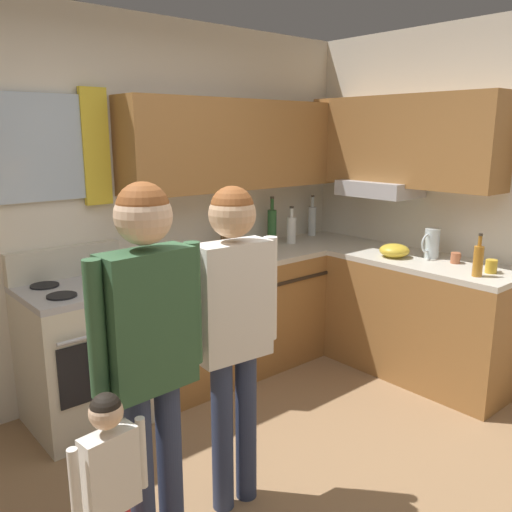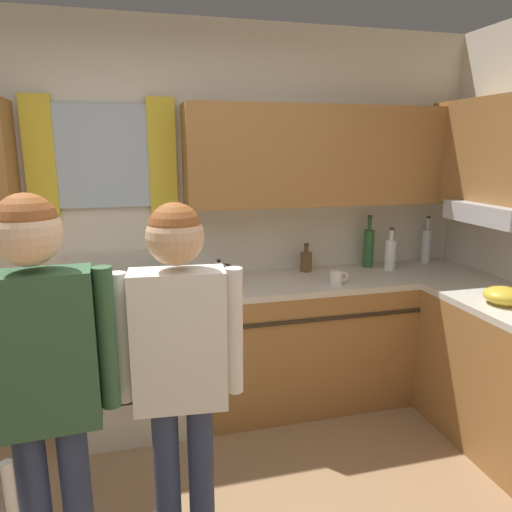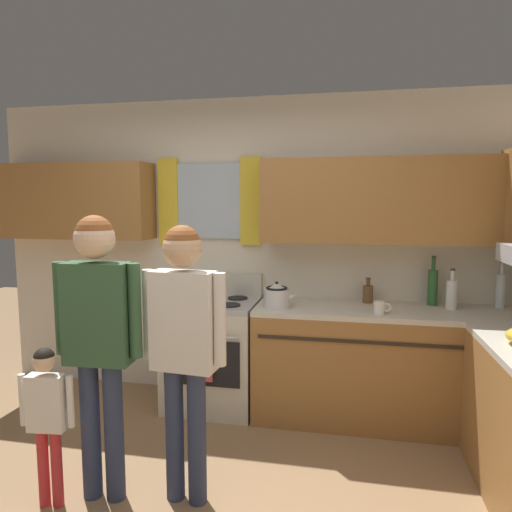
{
  "view_description": "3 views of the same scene",
  "coord_description": "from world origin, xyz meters",
  "px_view_note": "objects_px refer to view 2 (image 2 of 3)",
  "views": [
    {
      "loc": [
        -1.45,
        -1.53,
        1.82
      ],
      "look_at": [
        0.39,
        0.61,
        1.16
      ],
      "focal_mm": 37.38,
      "sensor_mm": 36.0,
      "label": 1
    },
    {
      "loc": [
        -0.14,
        -1.4,
        1.78
      ],
      "look_at": [
        0.48,
        0.97,
        1.22
      ],
      "focal_mm": 33.15,
      "sensor_mm": 36.0,
      "label": 2
    },
    {
      "loc": [
        0.87,
        -2.02,
        1.7
      ],
      "look_at": [
        0.36,
        0.55,
        1.4
      ],
      "focal_mm": 31.95,
      "sensor_mm": 36.0,
      "label": 3
    }
  ],
  "objects_px": {
    "bottle_tall_clear": "(426,245)",
    "bottle_milk_white": "(390,254)",
    "mixing_bowl": "(504,296)",
    "adult_holding_child": "(42,369)",
    "stovetop_kettle": "(219,276)",
    "bottle_squat_brown": "(306,261)",
    "adult_in_plaid": "(180,354)",
    "stove_oven": "(132,355)",
    "bottle_wine_green": "(368,247)",
    "mug_ceramic_white": "(337,278)"
  },
  "relations": [
    {
      "from": "bottle_tall_clear",
      "to": "bottle_milk_white",
      "type": "bearing_deg",
      "value": -162.4
    },
    {
      "from": "mixing_bowl",
      "to": "adult_holding_child",
      "type": "relative_size",
      "value": 0.14
    },
    {
      "from": "stovetop_kettle",
      "to": "adult_holding_child",
      "type": "xyz_separation_m",
      "value": [
        -0.83,
        -1.17,
        0.04
      ]
    },
    {
      "from": "bottle_squat_brown",
      "to": "stovetop_kettle",
      "type": "xyz_separation_m",
      "value": [
        -0.7,
        -0.33,
        0.02
      ]
    },
    {
      "from": "adult_holding_child",
      "to": "adult_in_plaid",
      "type": "bearing_deg",
      "value": 8.22
    },
    {
      "from": "stove_oven",
      "to": "bottle_tall_clear",
      "type": "bearing_deg",
      "value": 5.24
    },
    {
      "from": "stove_oven",
      "to": "stovetop_kettle",
      "type": "distance_m",
      "value": 0.78
    },
    {
      "from": "bottle_wine_green",
      "to": "bottle_tall_clear",
      "type": "relative_size",
      "value": 1.07
    },
    {
      "from": "mug_ceramic_white",
      "to": "adult_holding_child",
      "type": "distance_m",
      "value": 1.95
    },
    {
      "from": "stove_oven",
      "to": "adult_holding_child",
      "type": "relative_size",
      "value": 0.67
    },
    {
      "from": "bottle_wine_green",
      "to": "adult_holding_child",
      "type": "bearing_deg",
      "value": -143.54
    },
    {
      "from": "mixing_bowl",
      "to": "adult_in_plaid",
      "type": "relative_size",
      "value": 0.14
    },
    {
      "from": "bottle_squat_brown",
      "to": "mixing_bowl",
      "type": "relative_size",
      "value": 0.92
    },
    {
      "from": "bottle_squat_brown",
      "to": "bottle_wine_green",
      "type": "bearing_deg",
      "value": 0.81
    },
    {
      "from": "bottle_tall_clear",
      "to": "stovetop_kettle",
      "type": "distance_m",
      "value": 1.73
    },
    {
      "from": "stove_oven",
      "to": "bottle_squat_brown",
      "type": "distance_m",
      "value": 1.37
    },
    {
      "from": "bottle_milk_white",
      "to": "mug_ceramic_white",
      "type": "bearing_deg",
      "value": -153.02
    },
    {
      "from": "bottle_wine_green",
      "to": "mug_ceramic_white",
      "type": "distance_m",
      "value": 0.59
    },
    {
      "from": "bottle_milk_white",
      "to": "bottle_wine_green",
      "type": "bearing_deg",
      "value": 137.13
    },
    {
      "from": "bottle_wine_green",
      "to": "bottle_milk_white",
      "type": "distance_m",
      "value": 0.17
    },
    {
      "from": "stove_oven",
      "to": "mug_ceramic_white",
      "type": "relative_size",
      "value": 8.76
    },
    {
      "from": "adult_holding_child",
      "to": "stove_oven",
      "type": "bearing_deg",
      "value": 78.17
    },
    {
      "from": "bottle_squat_brown",
      "to": "adult_in_plaid",
      "type": "height_order",
      "value": "adult_in_plaid"
    },
    {
      "from": "bottle_tall_clear",
      "to": "bottle_squat_brown",
      "type": "bearing_deg",
      "value": -179.1
    },
    {
      "from": "stove_oven",
      "to": "stovetop_kettle",
      "type": "relative_size",
      "value": 4.02
    },
    {
      "from": "bottle_squat_brown",
      "to": "adult_holding_child",
      "type": "relative_size",
      "value": 0.12
    },
    {
      "from": "stove_oven",
      "to": "mixing_bowl",
      "type": "distance_m",
      "value": 2.3
    },
    {
      "from": "adult_in_plaid",
      "to": "stove_oven",
      "type": "bearing_deg",
      "value": 99.51
    },
    {
      "from": "bottle_wine_green",
      "to": "mug_ceramic_white",
      "type": "bearing_deg",
      "value": -137.55
    },
    {
      "from": "adult_holding_child",
      "to": "adult_in_plaid",
      "type": "xyz_separation_m",
      "value": [
        0.48,
        0.07,
        -0.03
      ]
    },
    {
      "from": "bottle_milk_white",
      "to": "stove_oven",
      "type": "bearing_deg",
      "value": -177.37
    },
    {
      "from": "adult_in_plaid",
      "to": "stovetop_kettle",
      "type": "bearing_deg",
      "value": 72.13
    },
    {
      "from": "stovetop_kettle",
      "to": "adult_in_plaid",
      "type": "relative_size",
      "value": 0.17
    },
    {
      "from": "stove_oven",
      "to": "adult_holding_child",
      "type": "xyz_separation_m",
      "value": [
        -0.27,
        -1.3,
        0.57
      ]
    },
    {
      "from": "mug_ceramic_white",
      "to": "bottle_wine_green",
      "type": "bearing_deg",
      "value": 42.45
    },
    {
      "from": "mug_ceramic_white",
      "to": "mixing_bowl",
      "type": "xyz_separation_m",
      "value": [
        0.77,
        -0.6,
        -0.0
      ]
    },
    {
      "from": "mixing_bowl",
      "to": "adult_in_plaid",
      "type": "xyz_separation_m",
      "value": [
        -1.89,
        -0.44,
        0.05
      ]
    },
    {
      "from": "bottle_tall_clear",
      "to": "adult_in_plaid",
      "type": "bearing_deg",
      "value": -144.96
    },
    {
      "from": "bottle_wine_green",
      "to": "adult_holding_child",
      "type": "relative_size",
      "value": 0.24
    },
    {
      "from": "mug_ceramic_white",
      "to": "stovetop_kettle",
      "type": "bearing_deg",
      "value": 175.62
    },
    {
      "from": "stove_oven",
      "to": "bottle_squat_brown",
      "type": "xyz_separation_m",
      "value": [
        1.26,
        0.19,
        0.51
      ]
    },
    {
      "from": "bottle_wine_green",
      "to": "bottle_squat_brown",
      "type": "height_order",
      "value": "bottle_wine_green"
    },
    {
      "from": "bottle_milk_white",
      "to": "bottle_tall_clear",
      "type": "bearing_deg",
      "value": 17.6
    },
    {
      "from": "bottle_wine_green",
      "to": "stovetop_kettle",
      "type": "xyz_separation_m",
      "value": [
        -1.2,
        -0.33,
        -0.06
      ]
    },
    {
      "from": "stove_oven",
      "to": "bottle_tall_clear",
      "type": "distance_m",
      "value": 2.34
    },
    {
      "from": "mug_ceramic_white",
      "to": "stovetop_kettle",
      "type": "xyz_separation_m",
      "value": [
        -0.77,
        0.06,
        0.05
      ]
    },
    {
      "from": "stove_oven",
      "to": "stovetop_kettle",
      "type": "height_order",
      "value": "stovetop_kettle"
    },
    {
      "from": "mixing_bowl",
      "to": "stove_oven",
      "type": "bearing_deg",
      "value": 159.27
    },
    {
      "from": "bottle_milk_white",
      "to": "bottle_tall_clear",
      "type": "xyz_separation_m",
      "value": [
        0.38,
        0.12,
        0.02
      ]
    },
    {
      "from": "bottle_squat_brown",
      "to": "stovetop_kettle",
      "type": "bearing_deg",
      "value": -155.04
    }
  ]
}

